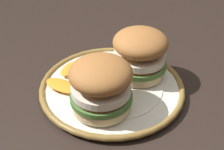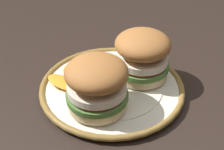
# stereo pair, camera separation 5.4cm
# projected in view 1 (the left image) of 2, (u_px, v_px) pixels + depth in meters

# --- Properties ---
(dining_table) EXTENTS (1.34, 0.99, 0.75)m
(dining_table) POSITION_uv_depth(u_px,v_px,m) (123.00, 126.00, 0.67)
(dining_table) COLOR black
(dining_table) RESTS_ON ground
(dinner_plate) EXTENTS (0.30, 0.30, 0.02)m
(dinner_plate) POSITION_uv_depth(u_px,v_px,m) (112.00, 87.00, 0.62)
(dinner_plate) COLOR silver
(dinner_plate) RESTS_ON dining_table
(sandwich_half_left) EXTENTS (0.16, 0.16, 0.10)m
(sandwich_half_left) POSITION_uv_depth(u_px,v_px,m) (140.00, 52.00, 0.62)
(sandwich_half_left) COLOR beige
(sandwich_half_left) RESTS_ON dinner_plate
(sandwich_half_right) EXTENTS (0.15, 0.15, 0.10)m
(sandwich_half_right) POSITION_uv_depth(u_px,v_px,m) (101.00, 84.00, 0.53)
(sandwich_half_right) COLOR beige
(sandwich_half_right) RESTS_ON dinner_plate
(orange_peel_curled) EXTENTS (0.06, 0.06, 0.01)m
(orange_peel_curled) POSITION_uv_depth(u_px,v_px,m) (96.00, 59.00, 0.68)
(orange_peel_curled) COLOR orange
(orange_peel_curled) RESTS_ON dinner_plate
(orange_peel_strip_long) EXTENTS (0.07, 0.06, 0.01)m
(orange_peel_strip_long) POSITION_uv_depth(u_px,v_px,m) (70.00, 68.00, 0.65)
(orange_peel_strip_long) COLOR orange
(orange_peel_strip_long) RESTS_ON dinner_plate
(orange_peel_strip_short) EXTENTS (0.08, 0.08, 0.01)m
(orange_peel_strip_short) POSITION_uv_depth(u_px,v_px,m) (62.00, 86.00, 0.60)
(orange_peel_strip_short) COLOR orange
(orange_peel_strip_short) RESTS_ON dinner_plate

